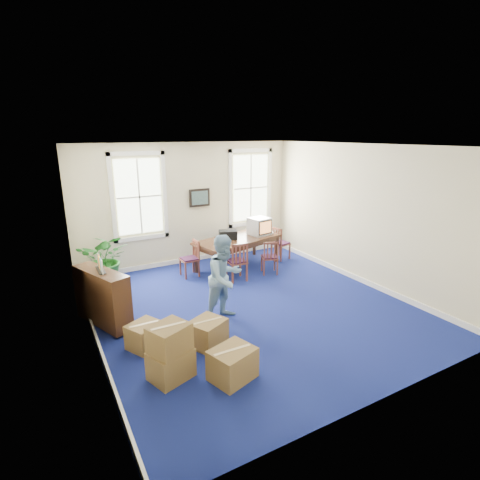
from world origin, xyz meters
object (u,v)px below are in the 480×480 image
potted_plant (105,259)px  conference_table (238,253)px  crt_tv (259,226)px  cardboard_boxes (182,343)px  credenza (103,299)px  man (225,278)px  chair_near_left (236,261)px

potted_plant → conference_table: bearing=-7.6°
crt_tv → cardboard_boxes: size_ratio=0.36×
conference_table → credenza: size_ratio=1.78×
potted_plant → cardboard_boxes: 3.99m
man → credenza: size_ratio=1.27×
crt_tv → chair_near_left: (-1.16, -0.84, -0.54)m
crt_tv → credenza: 4.64m
crt_tv → cardboard_boxes: 5.08m
crt_tv → chair_near_left: bearing=-153.5°
chair_near_left → potted_plant: (-2.78, 1.22, 0.15)m
conference_table → chair_near_left: bearing=-135.8°
conference_table → potted_plant: bearing=157.6°
chair_near_left → cardboard_boxes: chair_near_left is taller
cardboard_boxes → man: bearing=41.5°
conference_table → potted_plant: potted_plant is taller
crt_tv → credenza: size_ratio=0.42×
potted_plant → cardboard_boxes: potted_plant is taller
conference_table → cardboard_boxes: bearing=-144.0°
conference_table → potted_plant: size_ratio=1.85×
crt_tv → chair_near_left: 1.53m
crt_tv → credenza: crt_tv is taller
man → potted_plant: bearing=103.4°
credenza → cardboard_boxes: bearing=-90.4°
chair_near_left → credenza: credenza is taller
conference_table → cardboard_boxes: 4.55m
credenza → cardboard_boxes: 2.14m
credenza → potted_plant: potted_plant is taller
crt_tv → man: bearing=-142.5°
cardboard_boxes → chair_near_left: bearing=48.8°
crt_tv → potted_plant: 3.97m
conference_table → credenza: (-3.65, -1.54, 0.12)m
crt_tv → potted_plant: size_ratio=0.44×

